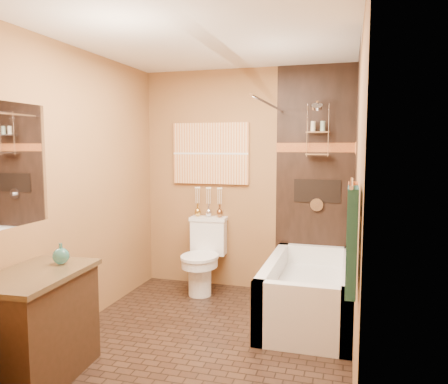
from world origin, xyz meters
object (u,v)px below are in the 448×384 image
at_px(sunset_painting, 211,154).
at_px(toilet, 204,255).
at_px(vanity, 36,326).
at_px(bathtub, 309,296).

xyz_separation_m(sunset_painting, toilet, (0.00, -0.27, -1.13)).
bearing_deg(toilet, vanity, -107.22).
bearing_deg(bathtub, vanity, -136.41).
xyz_separation_m(bathtub, toilet, (-1.21, 0.45, 0.20)).
bearing_deg(toilet, bathtub, -24.07).
relative_size(sunset_painting, toilet, 1.09).
xyz_separation_m(sunset_painting, bathtub, (1.21, -0.73, -1.33)).
distance_m(sunset_painting, vanity, 2.69).
bearing_deg(vanity, sunset_painting, 74.33).
xyz_separation_m(sunset_painting, vanity, (-0.51, -2.37, -1.16)).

